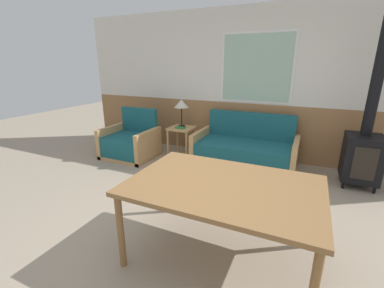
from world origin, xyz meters
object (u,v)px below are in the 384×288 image
object	(u,v)px
dining_table	(223,190)
side_table	(182,133)
couch	(245,151)
armchair	(131,143)
table_lamp	(181,104)
wood_stove	(364,144)

from	to	relation	value
dining_table	side_table	bearing A→B (deg)	124.43
couch	armchair	world-z (taller)	armchair
couch	table_lamp	distance (m)	1.48
dining_table	wood_stove	xyz separation A→B (m)	(1.37, 2.26, -0.04)
couch	dining_table	world-z (taller)	couch
dining_table	armchair	bearing A→B (deg)	142.95
dining_table	wood_stove	world-z (taller)	wood_stove
armchair	side_table	size ratio (longest dim) A/B	1.66
table_lamp	wood_stove	bearing A→B (deg)	-2.40
side_table	table_lamp	size ratio (longest dim) A/B	1.09
table_lamp	wood_stove	distance (m)	3.02
couch	table_lamp	world-z (taller)	table_lamp
wood_stove	table_lamp	bearing A→B (deg)	177.60
armchair	table_lamp	xyz separation A→B (m)	(0.84, 0.53, 0.73)
side_table	table_lamp	distance (m)	0.55
armchair	side_table	bearing A→B (deg)	26.96
table_lamp	dining_table	xyz separation A→B (m)	(1.62, -2.39, -0.32)
couch	dining_table	distance (m)	2.36
side_table	wood_stove	bearing A→B (deg)	-0.89
side_table	table_lamp	bearing A→B (deg)	114.68
wood_stove	side_table	bearing A→B (deg)	179.11
couch	dining_table	xyz separation A→B (m)	(0.34, -2.30, 0.42)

